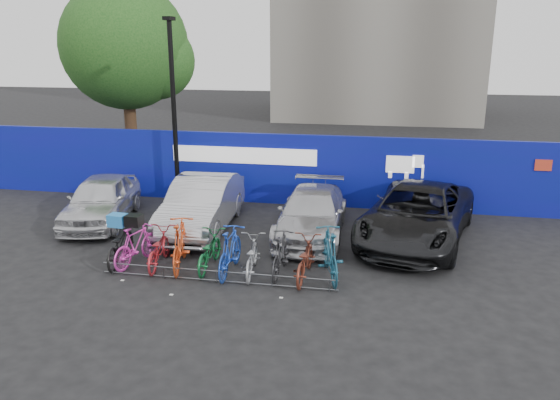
% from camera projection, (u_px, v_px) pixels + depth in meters
% --- Properties ---
extents(ground, '(100.00, 100.00, 0.00)m').
position_uv_depth(ground, '(224.00, 272.00, 13.15)').
color(ground, black).
rests_on(ground, ground).
extents(hoarding, '(22.00, 0.18, 2.40)m').
position_uv_depth(hoarding, '(273.00, 169.00, 18.47)').
color(hoarding, navy).
rests_on(hoarding, ground).
extents(tree, '(5.40, 5.20, 7.80)m').
position_uv_depth(tree, '(131.00, 49.00, 22.43)').
color(tree, '#382314').
rests_on(tree, ground).
extents(lamppost, '(0.25, 0.50, 6.11)m').
position_uv_depth(lamppost, '(174.00, 107.00, 17.90)').
color(lamppost, black).
rests_on(lamppost, ground).
extents(bike_rack, '(5.60, 0.03, 0.30)m').
position_uv_depth(bike_rack, '(217.00, 276.00, 12.54)').
color(bike_rack, '#595B60').
rests_on(bike_rack, ground).
extents(car_0, '(2.48, 4.45, 1.43)m').
position_uv_depth(car_0, '(101.00, 200.00, 16.63)').
color(car_0, silver).
rests_on(car_0, ground).
extents(car_1, '(1.85, 4.74, 1.54)m').
position_uv_depth(car_1, '(202.00, 204.00, 15.96)').
color(car_1, '#ACADB1').
rests_on(car_1, ground).
extents(car_2, '(1.88, 4.51, 1.30)m').
position_uv_depth(car_2, '(312.00, 213.00, 15.51)').
color(car_2, '#B6B6BB').
rests_on(car_2, ground).
extents(car_3, '(3.80, 5.98, 1.54)m').
position_uv_depth(car_3, '(417.00, 214.00, 15.03)').
color(car_3, black).
rests_on(car_3, ground).
extents(bike_0, '(0.89, 1.91, 0.97)m').
position_uv_depth(bike_0, '(120.00, 244.00, 13.60)').
color(bike_0, black).
rests_on(bike_0, ground).
extents(bike_1, '(0.86, 1.74, 1.01)m').
position_uv_depth(bike_1, '(136.00, 245.00, 13.50)').
color(bike_1, '#EC3BBD').
rests_on(bike_1, ground).
extents(bike_2, '(0.81, 1.83, 0.93)m').
position_uv_depth(bike_2, '(159.00, 248.00, 13.40)').
color(bike_2, '#AC222B').
rests_on(bike_2, ground).
extents(bike_3, '(0.96, 2.08, 1.20)m').
position_uv_depth(bike_3, '(180.00, 244.00, 13.27)').
color(bike_3, '#D3451A').
rests_on(bike_3, ground).
extents(bike_4, '(0.62, 1.72, 0.90)m').
position_uv_depth(bike_4, '(209.00, 251.00, 13.25)').
color(bike_4, '#136730').
rests_on(bike_4, ground).
extents(bike_5, '(0.54, 1.88, 1.13)m').
position_uv_depth(bike_5, '(230.00, 251.00, 12.94)').
color(bike_5, '#1B40B0').
rests_on(bike_5, ground).
extents(bike_6, '(0.78, 1.76, 0.90)m').
position_uv_depth(bike_6, '(251.00, 256.00, 12.93)').
color(bike_6, '#93969A').
rests_on(bike_6, ground).
extents(bike_7, '(0.54, 1.73, 1.03)m').
position_uv_depth(bike_7, '(281.00, 254.00, 12.90)').
color(bike_7, '#292A2C').
rests_on(bike_7, ground).
extents(bike_8, '(0.70, 1.85, 0.96)m').
position_uv_depth(bike_8, '(304.00, 259.00, 12.67)').
color(bike_8, maroon).
rests_on(bike_8, ground).
extents(bike_9, '(1.05, 2.07, 1.20)m').
position_uv_depth(bike_9, '(330.00, 254.00, 12.69)').
color(bike_9, navy).
rests_on(bike_9, ground).
extents(cargo_crate, '(0.45, 0.36, 0.30)m').
position_uv_depth(cargo_crate, '(118.00, 220.00, 13.42)').
color(cargo_crate, '#2577C6').
rests_on(cargo_crate, bike_0).
extents(cargo_topcase, '(0.40, 0.36, 0.27)m').
position_uv_depth(cargo_topcase, '(134.00, 220.00, 13.32)').
color(cargo_topcase, black).
rests_on(cargo_topcase, bike_1).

